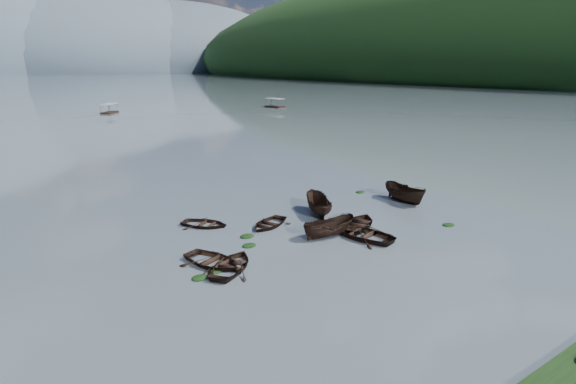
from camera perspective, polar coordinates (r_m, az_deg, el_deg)
ground_plane at (r=30.33m, az=13.09°, el=-8.76°), size 2400.00×2400.00×0.00m
right_hill_far at (r=536.73m, az=29.96°, el=12.45°), size 520.00×1200.00×190.00m
haze_mtn_c at (r=932.34m, az=-25.27°, el=13.60°), size 520.00×520.00×260.00m
haze_mtn_d at (r=979.56m, az=-14.56°, el=14.60°), size 520.00×520.00×220.00m
rowboat_0 at (r=29.74m, az=-9.55°, el=-9.07°), size 4.36×5.12×0.90m
rowboat_1 at (r=28.98m, az=-7.10°, el=-9.66°), size 5.28×5.09×0.89m
rowboat_2 at (r=34.03m, az=5.15°, el=-5.63°), size 4.50×2.13×1.67m
rowboat_3 at (r=34.14m, az=9.52°, el=-5.72°), size 4.61×5.56×1.00m
rowboat_4 at (r=36.35m, az=9.02°, el=-4.34°), size 5.46×4.96×0.93m
rowboat_5 at (r=43.73m, az=14.57°, el=-1.19°), size 2.32×5.13×1.92m
rowboat_6 at (r=36.59m, az=-10.53°, el=-4.28°), size 4.55×4.68×0.79m
rowboat_7 at (r=36.04m, az=-2.47°, el=-4.33°), size 4.72×4.21×0.81m
rowboat_8 at (r=38.92m, az=3.83°, el=-2.81°), size 3.67×5.12×1.86m
weed_clump_0 at (r=28.07m, az=-11.13°, el=-10.73°), size 1.01×0.82×0.22m
weed_clump_1 at (r=32.25m, az=-4.94°, el=-6.87°), size 1.04×0.83×0.23m
weed_clump_2 at (r=35.18m, az=10.49°, el=-5.11°), size 1.15×0.92×0.25m
weed_clump_3 at (r=37.47m, az=8.84°, el=-3.71°), size 0.93×0.78×0.21m
weed_clump_4 at (r=38.36m, az=19.72°, el=-4.02°), size 1.04×0.82×0.21m
weed_clump_5 at (r=28.75m, az=-9.18°, el=-9.96°), size 0.97×0.79×0.21m
weed_clump_6 at (r=33.95m, az=-5.20°, el=-5.69°), size 1.08×0.90×0.22m
weed_clump_7 at (r=45.95m, az=9.18°, el=-0.05°), size 0.98×0.78×0.21m
pontoon_centre at (r=130.76m, az=-21.70°, el=9.27°), size 5.78×6.50×2.37m
pontoon_right at (r=139.37m, az=-1.68°, el=10.70°), size 3.69×6.98×2.55m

